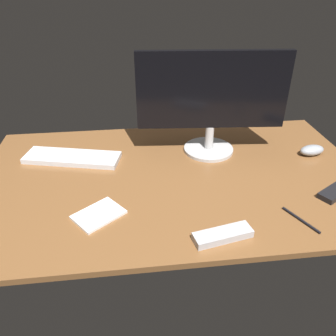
% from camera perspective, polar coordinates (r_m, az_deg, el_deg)
% --- Properties ---
extents(desk, '(1.40, 0.84, 0.02)m').
position_cam_1_polar(desk, '(1.23, 1.05, -1.61)').
color(desk, brown).
rests_on(desk, ground).
extents(monitor, '(0.57, 0.20, 0.40)m').
position_cam_1_polar(monitor, '(1.30, 7.45, 11.60)').
color(monitor, beige).
rests_on(monitor, desk).
extents(keyboard, '(0.38, 0.20, 0.02)m').
position_cam_1_polar(keyboard, '(1.37, -15.88, 1.71)').
color(keyboard, silver).
rests_on(keyboard, desk).
extents(computer_mouse, '(0.11, 0.07, 0.04)m').
position_cam_1_polar(computer_mouse, '(1.46, 23.15, 2.79)').
color(computer_mouse, '#999EA5').
rests_on(computer_mouse, desk).
extents(tv_remote, '(0.18, 0.08, 0.02)m').
position_cam_1_polar(tv_remote, '(0.97, 9.23, -11.11)').
color(tv_remote, '#B7B7BC').
rests_on(tv_remote, desk).
extents(notepad, '(0.17, 0.17, 0.01)m').
position_cam_1_polar(notepad, '(1.06, -11.64, -7.72)').
color(notepad, white).
rests_on(notepad, desk).
extents(pen, '(0.07, 0.13, 0.01)m').
position_cam_1_polar(pen, '(1.09, 21.52, -8.14)').
color(pen, black).
rests_on(pen, desk).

